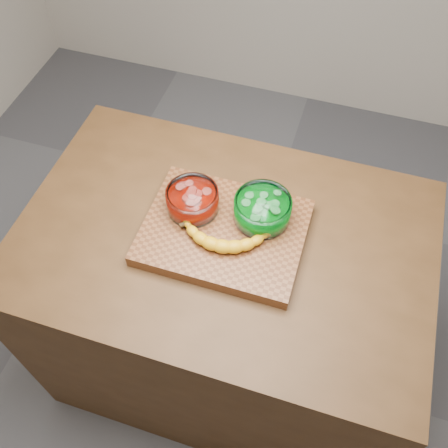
% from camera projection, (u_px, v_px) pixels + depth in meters
% --- Properties ---
extents(ground, '(3.50, 3.50, 0.00)m').
position_uv_depth(ground, '(224.00, 353.00, 2.16)').
color(ground, '#545458').
rests_on(ground, ground).
extents(counter, '(1.20, 0.80, 0.90)m').
position_uv_depth(counter, '(224.00, 307.00, 1.80)').
color(counter, '#482C15').
rests_on(counter, ground).
extents(cutting_board, '(0.45, 0.35, 0.04)m').
position_uv_depth(cutting_board, '(224.00, 232.00, 1.41)').
color(cutting_board, brown).
rests_on(cutting_board, counter).
extents(bowl_red, '(0.15, 0.15, 0.07)m').
position_uv_depth(bowl_red, '(193.00, 200.00, 1.41)').
color(bowl_red, white).
rests_on(bowl_red, cutting_board).
extents(bowl_green, '(0.16, 0.16, 0.07)m').
position_uv_depth(bowl_green, '(262.00, 210.00, 1.39)').
color(bowl_green, white).
rests_on(bowl_green, cutting_board).
extents(banana, '(0.28, 0.14, 0.04)m').
position_uv_depth(banana, '(224.00, 235.00, 1.36)').
color(banana, gold).
rests_on(banana, cutting_board).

